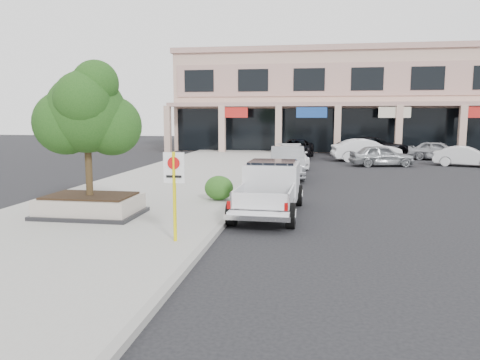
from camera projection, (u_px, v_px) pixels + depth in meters
name	position (u px, v px, depth m)	size (l,w,h in m)	color
ground	(274.00, 228.00, 14.03)	(120.00, 120.00, 0.00)	black
sidewalk	(162.00, 190.00, 20.75)	(8.00, 52.00, 0.15)	gray
curb	(250.00, 192.00, 20.13)	(0.20, 52.00, 0.15)	gray
strip_mall	(388.00, 101.00, 45.29)	(40.55, 12.43, 9.50)	tan
planter	(90.00, 206.00, 15.08)	(3.20, 2.20, 0.68)	black
planter_tree	(93.00, 114.00, 14.80)	(2.90, 2.55, 4.00)	#312513
no_parking_sign	(174.00, 184.00, 11.86)	(0.55, 0.09, 2.30)	yellow
hedge	(219.00, 188.00, 17.80)	(1.10, 0.99, 0.94)	#214C15
pickup_truck	(269.00, 189.00, 15.87)	(2.07, 5.58, 1.76)	silver
curb_car_a	(275.00, 174.00, 21.25)	(1.71, 4.25, 1.45)	#292B2E
curb_car_b	(287.00, 162.00, 25.33)	(1.77, 5.06, 1.67)	gray
curb_car_c	(291.00, 156.00, 30.46)	(2.04, 5.01, 1.45)	white
curb_car_d	(296.00, 149.00, 36.47)	(2.48, 5.37, 1.49)	black
lot_car_a	(382.00, 156.00, 31.00)	(1.67, 4.16, 1.42)	gray
lot_car_b	(366.00, 150.00, 34.31)	(1.73, 4.96, 1.63)	silver
lot_car_d	(374.00, 147.00, 38.01)	(2.69, 5.84, 1.62)	black
lot_car_e	(438.00, 151.00, 35.11)	(1.71, 4.26, 1.45)	gray
lot_car_f	(466.00, 156.00, 30.90)	(1.41, 4.03, 1.33)	silver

